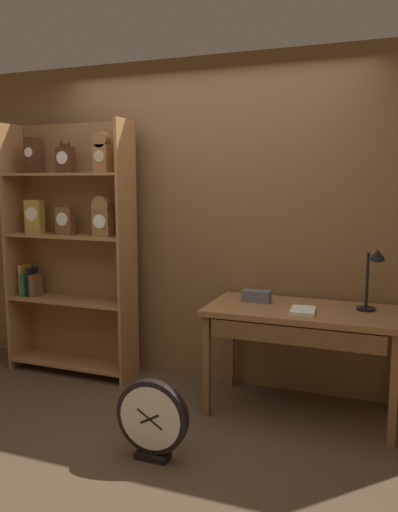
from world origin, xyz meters
TOP-DOWN VIEW (x-y plane):
  - ground_plane at (0.00, 0.00)m, footprint 10.00×10.00m
  - back_wood_panel at (0.00, 1.34)m, footprint 4.80×0.05m
  - bookshelf at (-1.15, 1.06)m, footprint 1.13×0.31m
  - workbench at (0.83, 0.92)m, footprint 1.32×0.66m
  - desk_lamp at (1.27, 1.02)m, footprint 0.17×0.17m
  - toolbox_small at (0.47, 1.03)m, footprint 0.21×0.10m
  - open_repair_manual at (0.85, 0.83)m, footprint 0.18×0.23m
  - round_clock_large at (0.12, 0.00)m, footprint 0.45×0.11m

SIDE VIEW (x-z plane):
  - ground_plane at x=0.00m, z-range 0.00..0.00m
  - round_clock_large at x=0.12m, z-range 0.00..0.49m
  - workbench at x=0.83m, z-range 0.29..1.05m
  - open_repair_manual at x=0.85m, z-range 0.76..0.79m
  - toolbox_small at x=0.47m, z-range 0.76..0.85m
  - desk_lamp at x=1.27m, z-range 0.80..1.25m
  - bookshelf at x=-1.15m, z-range 0.05..2.17m
  - back_wood_panel at x=0.00m, z-range 0.00..2.60m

